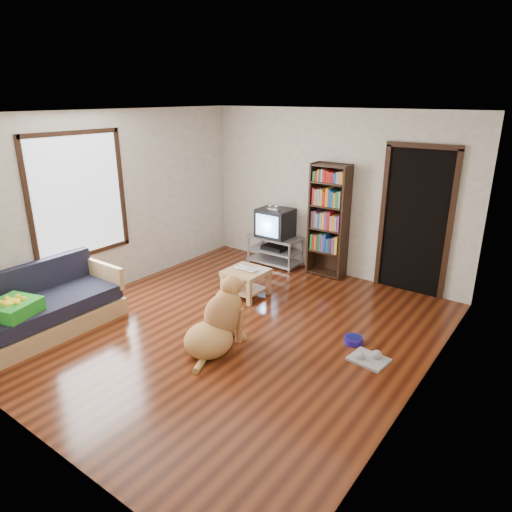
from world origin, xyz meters
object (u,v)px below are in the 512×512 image
Objects in this scene: grey_rag at (369,359)px; crt_tv at (276,222)px; laptop at (245,270)px; coffee_table at (246,278)px; dog_bowl at (353,340)px; tv_stand at (275,249)px; dog at (218,324)px; bookshelf at (329,215)px; sofa at (46,310)px; green_cushion at (13,308)px.

grey_rag is 3.30m from crt_tv.
laptop is 0.61× the size of coffee_table.
dog_bowl is at bearing -9.29° from laptop.
dog reaches higher than tv_stand.
bookshelf is at bearing 128.46° from grey_rag.
bookshelf is (0.95, 0.07, 0.26)m from crt_tv.
dog_bowl reaches higher than grey_rag.
dog_bowl is (1.85, -0.30, -0.37)m from laptop.
tv_stand is at bearing 74.98° from sofa.
bookshelf is 4.26m from sofa.
laptop is at bearing 58.37° from sofa.
crt_tv is (0.85, 4.08, 0.24)m from green_cushion.
crt_tv reaches higher than grey_rag.
grey_rag is 0.22× the size of bookshelf.
crt_tv is 1.51m from coffee_table.
bookshelf is at bearing 50.96° from green_cushion.
dog reaches higher than laptop.
laptop is at bearing -110.10° from bookshelf.
green_cushion is 0.27× the size of bookshelf.
grey_rag is 0.69× the size of crt_tv.
dog is at bearing -69.23° from crt_tv.
dog_bowl is 2.83m from tv_stand.
tv_stand is 1.42m from coffee_table.
laptop is 0.84× the size of grey_rag.
green_cushion is 4.05m from grey_rag.
coffee_table is (-0.54, -1.45, -0.72)m from bookshelf.
grey_rag is at bearing 16.29° from green_cushion.
tv_stand is 1.64× the size of coffee_table.
coffee_table is 0.52× the size of dog.
coffee_table is (1.26, 2.70, -0.22)m from green_cushion.
dog reaches higher than sofa.
laptop is at bearing 165.70° from grey_rag.
coffee_table is at bearing -73.23° from tv_stand.
crt_tv is at bearing 106.05° from laptop.
dog_bowl is 0.21× the size of dog.
dog_bowl is (3.11, 2.37, -0.46)m from green_cushion.
bookshelf is at bearing 91.73° from dog.
grey_rag is 3.22m from tv_stand.
bookshelf reaches higher than sofa.
green_cushion is 4.15m from tv_stand.
green_cushion is at bearing -101.77° from crt_tv.
tv_stand is at bearing 143.31° from dog_bowl.
coffee_table is (0.41, -1.38, -0.46)m from crt_tv.
bookshelf reaches higher than coffee_table.
crt_tv reaches higher than tv_stand.
coffee_table is at bearing 89.87° from laptop.
bookshelf reaches higher than crt_tv.
sofa is (-1.38, -2.24, -0.15)m from laptop.
grey_rag is at bearing -37.07° from tv_stand.
sofa is at bearing 90.66° from green_cushion.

